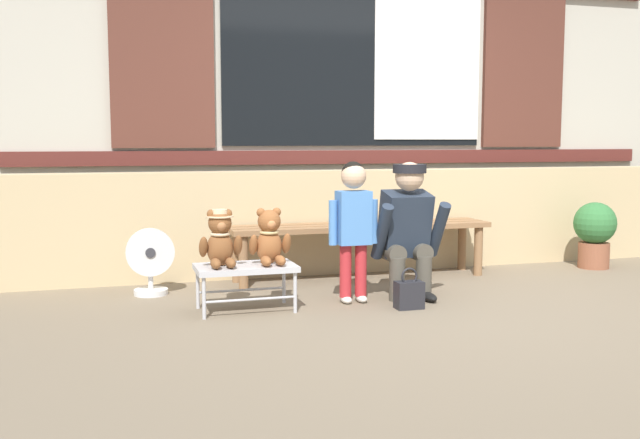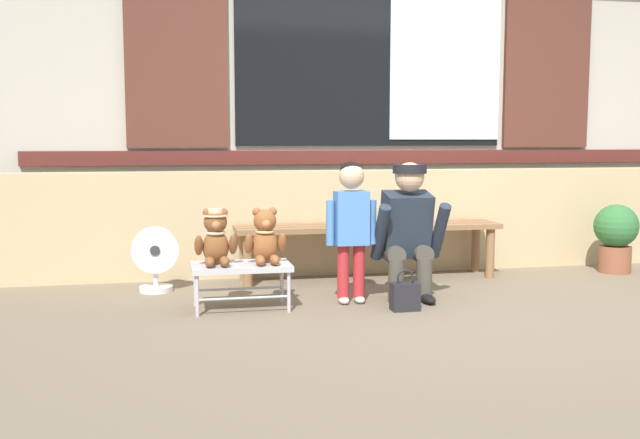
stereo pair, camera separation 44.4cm
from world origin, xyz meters
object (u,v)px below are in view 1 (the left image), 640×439
Objects in this scene: child_standing at (353,216)px; handbag_on_ground at (409,294)px; potted_plant at (595,231)px; floor_fan at (150,262)px; small_display_bench at (246,270)px; adult_crouching at (408,229)px; wooden_bench_long at (361,232)px; teddy_bear_with_hat at (220,239)px; teddy_bear_plain at (270,239)px.

child_standing is 0.64m from handbag_on_ground.
potted_plant is at bearing 23.85° from handbag_on_ground.
floor_fan is at bearing -179.48° from potted_plant.
potted_plant reaches higher than handbag_on_ground.
adult_crouching is (1.16, 0.08, 0.21)m from small_display_bench.
floor_fan is at bearing -174.72° from wooden_bench_long.
adult_crouching is at bearing 3.79° from small_display_bench.
teddy_bear_with_hat is 3.42m from potted_plant.
child_standing is at bearing -25.84° from floor_fan.
teddy_bear_with_hat is 0.64× the size of potted_plant.
small_display_bench is 1.18m from adult_crouching.
small_display_bench is at bearing -177.38° from child_standing.
adult_crouching reaches higher than teddy_bear_with_hat.
teddy_bear_with_hat is 0.38× the size of adult_crouching.
teddy_bear_with_hat is at bearing -146.75° from wooden_bench_long.
adult_crouching reaches higher than potted_plant.
potted_plant is (2.15, 0.95, 0.23)m from handbag_on_ground.
child_standing is at bearing 2.02° from teddy_bear_with_hat.
teddy_bear_plain is (-0.92, -0.82, 0.09)m from wooden_bench_long.
wooden_bench_long is 1.24m from teddy_bear_plain.
child_standing is 2.00× the size of floor_fan.
adult_crouching is at bearing -83.96° from wooden_bench_long.
child_standing is 0.43m from adult_crouching.
child_standing is 1.68× the size of potted_plant.
small_display_bench is at bearing -176.21° from adult_crouching.
potted_plant is (3.34, 0.70, -0.15)m from teddy_bear_with_hat.
teddy_bear_plain is (0.32, -0.00, -0.01)m from teddy_bear_with_hat.
teddy_bear_plain is 3.11m from potted_plant.
adult_crouching is 1.83m from floor_fan.
small_display_bench is 1.76× the size of teddy_bear_with_hat.
floor_fan reaches higher than wooden_bench_long.
wooden_bench_long is 4.37× the size of floor_fan.
floor_fan is at bearing 129.96° from small_display_bench.
teddy_bear_with_hat is at bearing 179.87° from teddy_bear_plain.
floor_fan is at bearing 150.09° from handbag_on_ground.
potted_plant is at bearing -3.22° from wooden_bench_long.
child_standing is at bearing 135.42° from handbag_on_ground.
small_display_bench reaches higher than handbag_on_ground.
teddy_bear_with_hat reaches higher than small_display_bench.
handbag_on_ground is at bearing -92.60° from wooden_bench_long.
wooden_bench_long is 5.78× the size of teddy_bear_with_hat.
handbag_on_ground is (0.87, -0.25, -0.37)m from teddy_bear_plain.
adult_crouching is 3.49× the size of handbag_on_ground.
floor_fan is (-1.59, 0.92, 0.14)m from handbag_on_ground.
wooden_bench_long is at bearing 176.78° from potted_plant.
wooden_bench_long is at bearing 41.46° from teddy_bear_plain.
wooden_bench_long is 2.21× the size of adult_crouching.
handbag_on_ground is at bearing -13.61° from small_display_bench.
small_display_bench is 0.25m from teddy_bear_plain.
adult_crouching is at bearing -18.90° from floor_fan.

